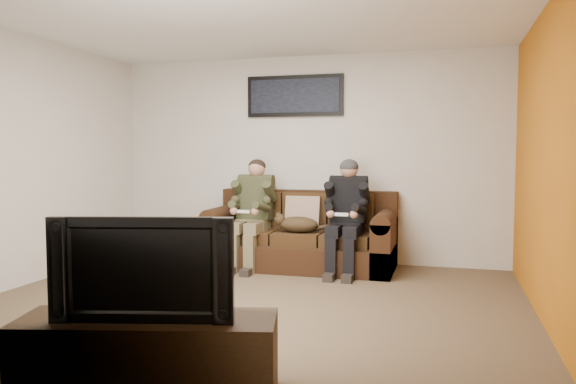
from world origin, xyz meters
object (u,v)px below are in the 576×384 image
(cat, at_px, (297,224))
(television, at_px, (146,267))
(framed_poster, at_px, (295,96))
(tv_stand, at_px, (148,357))
(sofa, at_px, (302,238))
(person_left, at_px, (252,207))
(person_right, at_px, (346,209))

(cat, relative_size, television, 0.65)
(framed_poster, distance_m, tv_stand, 4.58)
(sofa, distance_m, framed_poster, 1.81)
(person_left, relative_size, cat, 1.98)
(cat, xyz_separation_m, television, (0.08, -3.56, 0.20))
(sofa, bearing_deg, cat, -92.18)
(framed_poster, relative_size, television, 1.24)
(person_right, relative_size, framed_poster, 1.05)
(person_right, relative_size, tv_stand, 0.90)
(person_right, bearing_deg, sofa, 162.02)
(person_left, height_order, tv_stand, person_left)
(television, bearing_deg, cat, 77.38)
(television, bearing_deg, person_right, 68.15)
(framed_poster, bearing_deg, cat, -72.46)
(sofa, distance_m, cat, 0.30)
(person_right, bearing_deg, person_left, -179.98)
(person_left, bearing_deg, tv_stand, -79.88)
(person_right, xyz_separation_m, tv_stand, (-0.50, -3.59, -0.51))
(sofa, relative_size, framed_poster, 1.78)
(framed_poster, bearing_deg, tv_stand, -86.31)
(person_left, relative_size, tv_stand, 0.90)
(person_left, distance_m, tv_stand, 3.68)
(person_left, height_order, person_right, person_right)
(television, bearing_deg, sofa, 77.18)
(sofa, xyz_separation_m, television, (0.07, -3.78, 0.40))
(cat, height_order, framed_poster, framed_poster)
(framed_poster, bearing_deg, person_left, -123.07)
(person_left, xyz_separation_m, television, (0.64, -3.59, 0.01))
(cat, bearing_deg, sofa, 87.82)
(person_right, xyz_separation_m, cat, (-0.58, -0.03, -0.19))
(sofa, relative_size, person_right, 1.70)
(sofa, xyz_separation_m, cat, (-0.01, -0.22, 0.20))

